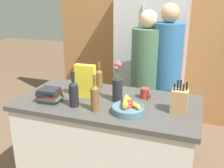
{
  "coord_description": "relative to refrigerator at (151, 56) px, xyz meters",
  "views": [
    {
      "loc": [
        0.73,
        -1.97,
        1.8
      ],
      "look_at": [
        0.0,
        0.1,
        1.03
      ],
      "focal_mm": 42.0,
      "sensor_mm": 36.0,
      "label": 1
    }
  ],
  "objects": [
    {
      "name": "kitchen_island",
      "position": [
        -0.1,
        -1.39,
        -0.56
      ],
      "size": [
        1.56,
        0.81,
        0.91
      ],
      "color": "silver",
      "rests_on": "ground_plane"
    },
    {
      "name": "back_wall_wood",
      "position": [
        -0.1,
        0.36,
        0.29
      ],
      "size": [
        2.76,
        0.12,
        2.6
      ],
      "color": "#9E6B3D",
      "rests_on": "ground_plane"
    },
    {
      "name": "refrigerator",
      "position": [
        0.0,
        0.0,
        0.0
      ],
      "size": [
        0.86,
        0.62,
        2.02
      ],
      "color": "#B7B7BC",
      "rests_on": "ground_plane"
    },
    {
      "name": "fruit_bowl",
      "position": [
        0.13,
        -1.56,
        -0.06
      ],
      "size": [
        0.26,
        0.26,
        0.11
      ],
      "color": "slate",
      "rests_on": "kitchen_island"
    },
    {
      "name": "knife_block",
      "position": [
        0.5,
        -1.42,
        -0.01
      ],
      "size": [
        0.12,
        0.11,
        0.27
      ],
      "color": "tan",
      "rests_on": "kitchen_island"
    },
    {
      "name": "flower_vase",
      "position": [
        -0.02,
        -1.36,
        0.02
      ],
      "size": [
        0.09,
        0.09,
        0.36
      ],
      "color": "#232328",
      "rests_on": "kitchen_island"
    },
    {
      "name": "cereal_box",
      "position": [
        -0.32,
        -1.37,
        0.05
      ],
      "size": [
        0.19,
        0.07,
        0.3
      ],
      "color": "yellow",
      "rests_on": "kitchen_island"
    },
    {
      "name": "coffee_mug",
      "position": [
        0.19,
        -1.23,
        -0.06
      ],
      "size": [
        0.11,
        0.09,
        0.09
      ],
      "color": "#99332D",
      "rests_on": "kitchen_island"
    },
    {
      "name": "book_stack",
      "position": [
        -0.57,
        -1.57,
        -0.04
      ],
      "size": [
        0.21,
        0.16,
        0.12
      ],
      "color": "#232328",
      "rests_on": "kitchen_island"
    },
    {
      "name": "bottle_oil",
      "position": [
        -0.33,
        -1.59,
        0.02
      ],
      "size": [
        0.08,
        0.08,
        0.3
      ],
      "color": "black",
      "rests_on": "kitchen_island"
    },
    {
      "name": "bottle_vinegar",
      "position": [
        -0.13,
        -1.61,
        0.02
      ],
      "size": [
        0.07,
        0.07,
        0.3
      ],
      "color": "brown",
      "rests_on": "kitchen_island"
    },
    {
      "name": "bottle_wine",
      "position": [
        -0.3,
        -1.11,
        0.0
      ],
      "size": [
        0.07,
        0.07,
        0.26
      ],
      "color": "brown",
      "rests_on": "kitchen_island"
    },
    {
      "name": "person_at_sink",
      "position": [
        0.07,
        -0.62,
        -0.09
      ],
      "size": [
        0.34,
        0.34,
        1.64
      ],
      "rotation": [
        0.0,
        0.0,
        0.33
      ],
      "color": "#383842",
      "rests_on": "ground_plane"
    },
    {
      "name": "person_in_blue",
      "position": [
        0.28,
        -0.58,
        -0.05
      ],
      "size": [
        0.32,
        0.32,
        1.71
      ],
      "rotation": [
        0.0,
        0.0,
        -0.02
      ],
      "color": "#383842",
      "rests_on": "ground_plane"
    }
  ]
}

